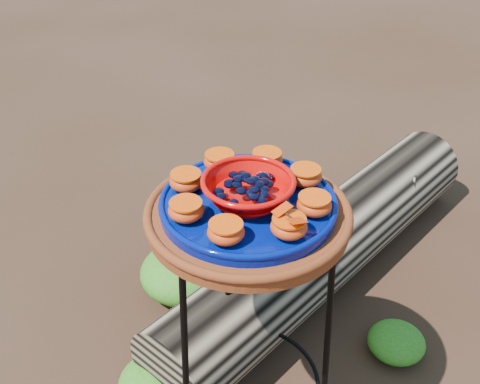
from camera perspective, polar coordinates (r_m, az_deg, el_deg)
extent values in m
cylinder|color=#572413|center=(1.35, 0.76, -2.36)|extent=(0.45, 0.45, 0.04)
cylinder|color=#000C43|center=(1.33, 0.77, -1.27)|extent=(0.39, 0.39, 0.03)
ellipsoid|color=#B0330D|center=(1.21, 4.66, -3.31)|extent=(0.08, 0.08, 0.04)
ellipsoid|color=#B0330D|center=(1.28, 7.03, -1.22)|extent=(0.08, 0.08, 0.04)
ellipsoid|color=#B0330D|center=(1.37, 6.22, 1.48)|extent=(0.08, 0.08, 0.04)
ellipsoid|color=#B0330D|center=(1.43, 2.56, 3.08)|extent=(0.08, 0.08, 0.04)
ellipsoid|color=#B0330D|center=(1.42, -1.94, 2.91)|extent=(0.08, 0.08, 0.04)
ellipsoid|color=#B0330D|center=(1.35, -5.13, 1.03)|extent=(0.08, 0.08, 0.04)
ellipsoid|color=#B0330D|center=(1.26, -5.14, -1.75)|extent=(0.08, 0.08, 0.04)
ellipsoid|color=#B0330D|center=(1.20, -1.34, -3.81)|extent=(0.08, 0.08, 0.04)
ellipsoid|color=#226513|center=(1.88, -7.84, -17.43)|extent=(0.23, 0.23, 0.12)
ellipsoid|color=#226513|center=(2.04, 14.62, -13.53)|extent=(0.18, 0.18, 0.09)
ellipsoid|color=#226513|center=(2.17, -5.24, -7.43)|extent=(0.32, 0.32, 0.16)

